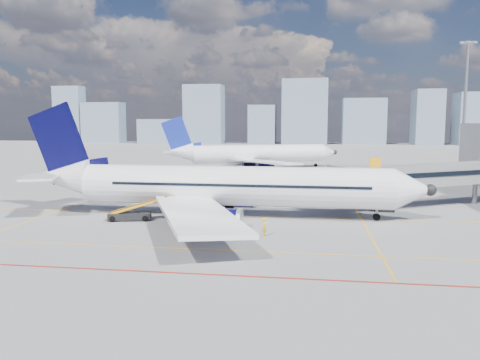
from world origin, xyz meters
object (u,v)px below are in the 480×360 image
object	(u,v)px
main_aircraft	(217,186)
baggage_tug	(227,225)
cargo_dolly	(197,227)
second_aircraft	(252,154)
ramp_worker	(265,227)
belt_loader	(131,214)

from	to	relation	value
main_aircraft	baggage_tug	bearing A→B (deg)	-71.67
cargo_dolly	baggage_tug	bearing A→B (deg)	69.34
second_aircraft	ramp_worker	distance (m)	63.26
baggage_tug	second_aircraft	bearing A→B (deg)	76.37
main_aircraft	ramp_worker	world-z (taller)	main_aircraft
cargo_dolly	belt_loader	world-z (taller)	belt_loader
main_aircraft	belt_loader	size ratio (longest dim) A/B	7.08
baggage_tug	cargo_dolly	xyz separation A→B (m)	(-2.25, -2.55, 0.27)
main_aircraft	second_aircraft	xyz separation A→B (m)	(-2.75, 53.95, 0.01)
ramp_worker	second_aircraft	bearing A→B (deg)	15.48
main_aircraft	second_aircraft	distance (m)	54.02
main_aircraft	belt_loader	world-z (taller)	main_aircraft
baggage_tug	ramp_worker	size ratio (longest dim) A/B	1.38
cargo_dolly	belt_loader	distance (m)	10.47
baggage_tug	cargo_dolly	distance (m)	3.42
second_aircraft	cargo_dolly	bearing A→B (deg)	-110.18
baggage_tug	cargo_dolly	bearing A→B (deg)	-149.82
main_aircraft	ramp_worker	size ratio (longest dim) A/B	26.62
main_aircraft	cargo_dolly	world-z (taller)	main_aircraft
second_aircraft	main_aircraft	bearing A→B (deg)	-109.82
second_aircraft	belt_loader	size ratio (longest dim) A/B	6.15
cargo_dolly	ramp_worker	xyz separation A→B (m)	(5.88, 1.31, -0.11)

